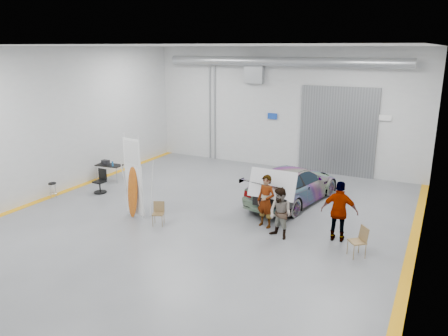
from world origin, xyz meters
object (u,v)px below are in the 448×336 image
at_px(surfboard_display, 134,184).
at_px(office_chair, 101,183).
at_px(sedan_car, 293,184).
at_px(person_a, 266,201).
at_px(person_c, 339,211).
at_px(person_b, 280,214).
at_px(work_table, 108,165).
at_px(folding_chair_far, 357,247).
at_px(folding_chair_near, 159,218).
at_px(shop_stool, 53,190).

relative_size(surfboard_display, office_chair, 3.08).
distance_m(sedan_car, person_a, 2.80).
bearing_deg(person_c, surfboard_display, 5.36).
distance_m(person_a, surfboard_display, 4.73).
distance_m(person_b, work_table, 9.53).
bearing_deg(folding_chair_far, folding_chair_near, -123.60).
distance_m(folding_chair_near, shop_stool, 5.49).
bearing_deg(person_c, sedan_car, -54.16).
bearing_deg(folding_chair_near, person_b, -11.13).
distance_m(sedan_car, shop_stool, 9.72).
xyz_separation_m(sedan_car, person_a, (-0.03, -2.80, 0.19)).
xyz_separation_m(person_a, surfboard_display, (-4.53, -1.32, 0.33)).
height_order(person_c, office_chair, person_c).
xyz_separation_m(shop_stool, office_chair, (1.27, 1.42, 0.12)).
distance_m(person_b, shop_stool, 9.61).
height_order(person_a, work_table, person_a).
height_order(work_table, office_chair, office_chair).
bearing_deg(person_c, folding_chair_far, 125.69).
height_order(person_b, person_c, person_c).
distance_m(sedan_car, folding_chair_far, 4.86).
relative_size(person_a, shop_stool, 2.87).
height_order(folding_chair_near, work_table, work_table).
xyz_separation_m(person_b, surfboard_display, (-5.28, -0.67, 0.41)).
height_order(person_b, surfboard_display, surfboard_display).
height_order(folding_chair_near, folding_chair_far, folding_chair_far).
bearing_deg(sedan_car, office_chair, 29.13).
relative_size(person_b, folding_chair_far, 1.83).
distance_m(person_a, work_table, 8.64).
bearing_deg(person_b, folding_chair_near, -147.78).
relative_size(person_b, surfboard_display, 0.55).
bearing_deg(office_chair, person_b, -3.97).
relative_size(person_a, work_table, 1.47).
relative_size(person_c, shop_stool, 3.08).
xyz_separation_m(person_a, person_b, (0.76, -0.66, -0.08)).
relative_size(person_c, work_table, 1.58).
bearing_deg(sedan_car, folding_chair_far, 141.57).
xyz_separation_m(folding_chair_far, office_chair, (-10.77, 1.08, 0.15)).
bearing_deg(work_table, shop_stool, -97.12).
bearing_deg(surfboard_display, folding_chair_near, -0.86).
distance_m(surfboard_display, work_table, 5.01).
bearing_deg(sedan_car, person_a, 99.84).
bearing_deg(folding_chair_near, folding_chair_far, -17.36).
xyz_separation_m(surfboard_display, folding_chair_far, (7.74, 0.47, -0.96)).
bearing_deg(sedan_car, work_table, 17.46).
height_order(folding_chair_far, office_chair, office_chair).
bearing_deg(shop_stool, work_table, 82.88).
bearing_deg(person_c, folding_chair_near, 9.63).
xyz_separation_m(person_b, folding_chair_far, (2.46, -0.19, -0.55)).
relative_size(person_c, folding_chair_far, 2.14).
bearing_deg(folding_chair_near, shop_stool, 152.70).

